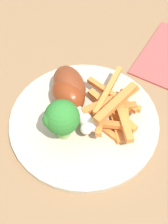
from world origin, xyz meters
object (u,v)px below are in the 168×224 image
at_px(broccoli_floret_front, 61,117).
at_px(carrot_fries_pile, 112,108).
at_px(dining_table, 47,137).
at_px(chicken_drumstick_near, 70,88).
at_px(dinner_plate, 84,121).
at_px(chicken_drumstick_far, 70,97).

height_order(broccoli_floret_front, carrot_fries_pile, broccoli_floret_front).
relative_size(dining_table, chicken_drumstick_near, 8.85).
bearing_deg(dinner_plate, chicken_drumstick_near, -8.91).
height_order(carrot_fries_pile, chicken_drumstick_near, carrot_fries_pile).
height_order(dining_table, dinner_plate, dinner_plate).
relative_size(dinner_plate, chicken_drumstick_far, 2.15).
bearing_deg(chicken_drumstick_far, carrot_fries_pile, -142.87).
xyz_separation_m(dinner_plate, chicken_drumstick_near, (0.05, -0.01, 0.03)).
distance_m(dining_table, carrot_fries_pile, 0.18).
bearing_deg(chicken_drumstick_far, dining_table, 52.09).
bearing_deg(carrot_fries_pile, broccoli_floret_front, 77.23).
bearing_deg(chicken_drumstick_far, broccoli_floret_front, 133.19).
bearing_deg(dinner_plate, dining_table, 32.32).
distance_m(broccoli_floret_front, chicken_drumstick_far, 0.06).
height_order(dinner_plate, broccoli_floret_front, broccoli_floret_front).
bearing_deg(broccoli_floret_front, chicken_drumstick_far, -46.81).
bearing_deg(chicken_drumstick_near, broccoli_floret_front, 135.93).
relative_size(dining_table, chicken_drumstick_far, 10.79).
xyz_separation_m(dinner_plate, carrot_fries_pile, (-0.02, -0.04, 0.03)).
xyz_separation_m(broccoli_floret_front, carrot_fries_pile, (-0.02, -0.08, -0.02)).
distance_m(broccoli_floret_front, chicken_drumstick_near, 0.08).
relative_size(dinner_plate, broccoli_floret_front, 3.36).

